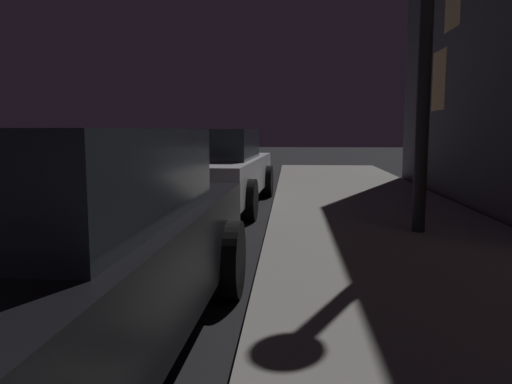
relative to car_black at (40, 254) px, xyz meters
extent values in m
cube|color=black|center=(0.00, -0.03, -0.14)|extent=(1.89, 4.57, 0.64)
cube|color=#1E2328|center=(0.00, 0.07, 0.44)|extent=(1.61, 2.26, 0.56)
cylinder|color=black|center=(-0.85, 1.40, -0.38)|extent=(0.24, 0.67, 0.66)
cylinder|color=black|center=(0.93, 1.35, -0.38)|extent=(0.24, 0.67, 0.66)
cube|color=#B7B7BF|center=(0.00, 6.38, -0.14)|extent=(1.98, 4.67, 0.64)
cube|color=#1E2328|center=(-0.01, 6.27, 0.44)|extent=(1.64, 2.18, 0.56)
cylinder|color=black|center=(-0.81, 7.85, -0.38)|extent=(0.25, 0.67, 0.66)
cylinder|color=black|center=(0.95, 7.76, -0.38)|extent=(0.25, 0.67, 0.66)
cylinder|color=black|center=(-0.95, 5.01, -0.38)|extent=(0.25, 0.67, 0.66)
cylinder|color=black|center=(0.81, 4.92, -0.38)|extent=(0.25, 0.67, 0.66)
cylinder|color=black|center=(3.06, 3.53, 1.92)|extent=(0.16, 0.16, 4.96)
cube|color=#F2D17F|center=(4.47, 7.80, 1.70)|extent=(0.06, 0.90, 1.20)
camera|label=1|loc=(1.45, -2.72, 0.72)|focal=34.83mm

